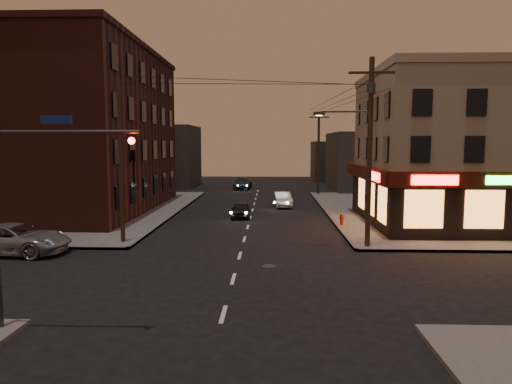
{
  "coord_description": "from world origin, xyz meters",
  "views": [
    {
      "loc": [
        1.57,
        -18.63,
        5.67
      ],
      "look_at": [
        0.81,
        4.58,
        3.2
      ],
      "focal_mm": 32.0,
      "sensor_mm": 36.0,
      "label": 1
    }
  ],
  "objects_px": {
    "sedan_far": "(243,183)",
    "sedan_mid": "(282,199)",
    "suv_cross": "(14,239)",
    "fire_hydrant": "(342,218)",
    "sedan_near": "(241,210)"
  },
  "relations": [
    {
      "from": "sedan_far",
      "to": "sedan_mid",
      "type": "bearing_deg",
      "value": -71.45
    },
    {
      "from": "suv_cross",
      "to": "sedan_far",
      "type": "distance_m",
      "value": 35.71
    },
    {
      "from": "suv_cross",
      "to": "sedan_far",
      "type": "height_order",
      "value": "suv_cross"
    },
    {
      "from": "sedan_far",
      "to": "fire_hydrant",
      "type": "relative_size",
      "value": 6.07
    },
    {
      "from": "sedan_near",
      "to": "sedan_far",
      "type": "bearing_deg",
      "value": 91.2
    },
    {
      "from": "suv_cross",
      "to": "sedan_mid",
      "type": "xyz_separation_m",
      "value": [
        14.25,
        18.14,
        -0.11
      ]
    },
    {
      "from": "sedan_far",
      "to": "fire_hydrant",
      "type": "bearing_deg",
      "value": -69.49
    },
    {
      "from": "sedan_near",
      "to": "suv_cross",
      "type": "bearing_deg",
      "value": -134.31
    },
    {
      "from": "sedan_mid",
      "to": "fire_hydrant",
      "type": "xyz_separation_m",
      "value": [
        3.79,
        -9.93,
        -0.08
      ]
    },
    {
      "from": "sedan_near",
      "to": "sedan_mid",
      "type": "relative_size",
      "value": 0.87
    },
    {
      "from": "suv_cross",
      "to": "sedan_near",
      "type": "height_order",
      "value": "suv_cross"
    },
    {
      "from": "sedan_far",
      "to": "sedan_near",
      "type": "bearing_deg",
      "value": -84.06
    },
    {
      "from": "sedan_near",
      "to": "fire_hydrant",
      "type": "height_order",
      "value": "sedan_near"
    },
    {
      "from": "suv_cross",
      "to": "fire_hydrant",
      "type": "height_order",
      "value": "suv_cross"
    },
    {
      "from": "sedan_near",
      "to": "sedan_far",
      "type": "distance_m",
      "value": 22.43
    }
  ]
}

